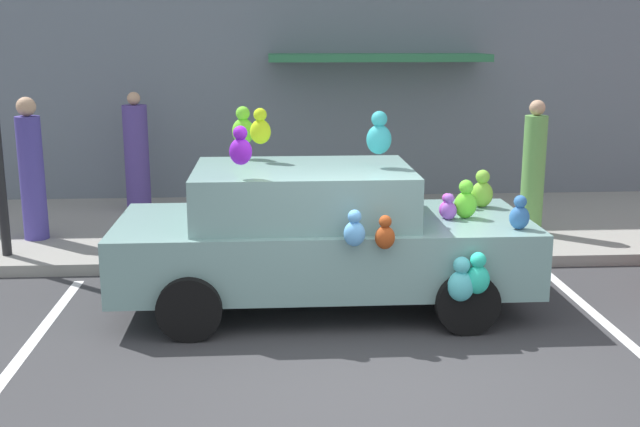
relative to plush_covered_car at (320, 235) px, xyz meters
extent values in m
plane|color=#38383A|center=(0.38, -1.77, -0.80)|extent=(60.00, 60.00, 0.00)
cube|color=gray|center=(0.38, 3.23, -0.73)|extent=(24.00, 4.00, 0.15)
cube|color=slate|center=(0.38, 5.38, 2.40)|extent=(24.00, 0.30, 6.40)
cube|color=#2D7249|center=(1.26, 4.83, 1.75)|extent=(3.60, 1.10, 0.12)
cube|color=silver|center=(2.92, -0.77, -0.80)|extent=(0.12, 3.60, 0.01)
cube|color=silver|center=(-2.86, -0.77, -0.80)|extent=(0.12, 3.60, 0.01)
cube|color=#769E98|center=(0.04, 0.01, -0.16)|extent=(4.42, 1.80, 0.68)
cube|color=#769E98|center=(-0.18, 0.01, 0.46)|extent=(2.30, 1.58, 0.56)
cylinder|color=black|center=(1.41, 0.90, -0.48)|extent=(0.64, 0.22, 0.64)
cylinder|color=black|center=(1.41, -0.89, -0.48)|extent=(0.64, 0.22, 0.64)
cylinder|color=black|center=(-1.33, 0.90, -0.48)|extent=(0.64, 0.22, 0.64)
cylinder|color=black|center=(-1.33, -0.89, -0.48)|extent=(0.64, 0.22, 0.64)
ellipsoid|color=#88CF3D|center=(1.89, 0.46, 0.33)|extent=(0.25, 0.21, 0.30)
sphere|color=#88CF3D|center=(1.89, 0.46, 0.53)|extent=(0.16, 0.16, 0.16)
ellipsoid|color=#2CD7B4|center=(1.47, -0.99, -0.22)|extent=(0.24, 0.20, 0.29)
sphere|color=#2CD7B4|center=(1.47, -0.99, -0.02)|extent=(0.16, 0.16, 0.16)
ellipsoid|color=#77DE48|center=(1.68, 0.39, 0.28)|extent=(0.17, 0.14, 0.20)
sphere|color=#77DE48|center=(1.68, 0.39, 0.41)|extent=(0.11, 0.11, 0.11)
ellipsoid|color=#DE51DE|center=(1.36, -0.06, 0.27)|extent=(0.16, 0.13, 0.19)
sphere|color=#DE51DE|center=(1.36, -0.06, 0.40)|extent=(0.10, 0.10, 0.10)
ellipsoid|color=#A44118|center=(0.56, -0.97, 0.22)|extent=(0.19, 0.16, 0.23)
sphere|color=#A44118|center=(0.56, -0.97, 0.38)|extent=(0.12, 0.12, 0.12)
ellipsoid|color=#54CED5|center=(1.31, -1.00, -0.28)|extent=(0.26, 0.21, 0.31)
sphere|color=#54CED5|center=(1.31, -1.00, -0.06)|extent=(0.17, 0.17, 0.17)
ellipsoid|color=purple|center=(-0.81, -0.61, 1.01)|extent=(0.22, 0.18, 0.26)
sphere|color=purple|center=(-0.81, -0.61, 1.19)|extent=(0.14, 0.14, 0.14)
ellipsoid|color=#5FABEE|center=(0.26, -0.98, 0.26)|extent=(0.21, 0.17, 0.25)
sphere|color=#5FABEE|center=(0.26, -0.98, 0.43)|extent=(0.13, 0.13, 0.13)
ellipsoid|color=#A659D1|center=(1.37, -0.13, 0.28)|extent=(0.17, 0.14, 0.20)
sphere|color=#A659D1|center=(1.37, -0.13, 0.41)|extent=(0.11, 0.11, 0.11)
ellipsoid|color=#6CEE34|center=(1.57, -0.07, 0.32)|extent=(0.24, 0.20, 0.29)
sphere|color=#6CEE34|center=(1.57, -0.07, 0.52)|extent=(0.15, 0.15, 0.15)
ellipsoid|color=#336BAF|center=(1.99, -0.59, 0.30)|extent=(0.21, 0.17, 0.24)
sphere|color=#336BAF|center=(1.99, -0.59, 0.47)|extent=(0.13, 0.13, 0.13)
ellipsoid|color=#78E633|center=(-0.83, 0.66, 1.05)|extent=(0.25, 0.20, 0.29)
sphere|color=#78E633|center=(-0.83, 0.66, 1.25)|extent=(0.16, 0.16, 0.16)
ellipsoid|color=#33AEB5|center=(0.62, -0.04, 1.04)|extent=(0.26, 0.22, 0.31)
sphere|color=#33AEB5|center=(0.62, -0.04, 1.25)|extent=(0.17, 0.17, 0.17)
ellipsoid|color=#CCF01D|center=(-0.63, 0.39, 1.08)|extent=(0.23, 0.19, 0.27)
sphere|color=#CCF01D|center=(-0.63, 0.39, 1.26)|extent=(0.15, 0.15, 0.15)
ellipsoid|color=#3684E6|center=(0.90, 0.00, 0.29)|extent=(0.19, 0.15, 0.22)
sphere|color=#3684E6|center=(0.90, 0.00, 0.44)|extent=(0.12, 0.12, 0.12)
ellipsoid|color=beige|center=(1.37, 2.09, -0.41)|extent=(0.39, 0.32, 0.48)
sphere|color=beige|center=(1.37, 2.09, -0.07)|extent=(0.27, 0.27, 0.27)
sphere|color=beige|center=(1.27, 2.09, 0.03)|extent=(0.11, 0.11, 0.11)
sphere|color=beige|center=(1.46, 2.09, 0.03)|extent=(0.11, 0.11, 0.11)
cylinder|color=#67A751|center=(3.17, 2.43, 0.18)|extent=(0.32, 0.32, 1.67)
sphere|color=tan|center=(3.17, 2.43, 1.13)|extent=(0.22, 0.22, 0.22)
cylinder|color=#493F99|center=(-3.79, 2.56, 0.20)|extent=(0.33, 0.33, 1.70)
sphere|color=tan|center=(-3.79, 2.56, 1.17)|extent=(0.26, 0.26, 0.26)
cylinder|color=#53408E|center=(-2.66, 4.30, 0.19)|extent=(0.39, 0.39, 1.69)
sphere|color=tan|center=(-2.66, 4.30, 1.14)|extent=(0.21, 0.21, 0.21)
camera|label=1|loc=(-0.52, -8.06, 2.11)|focal=43.32mm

